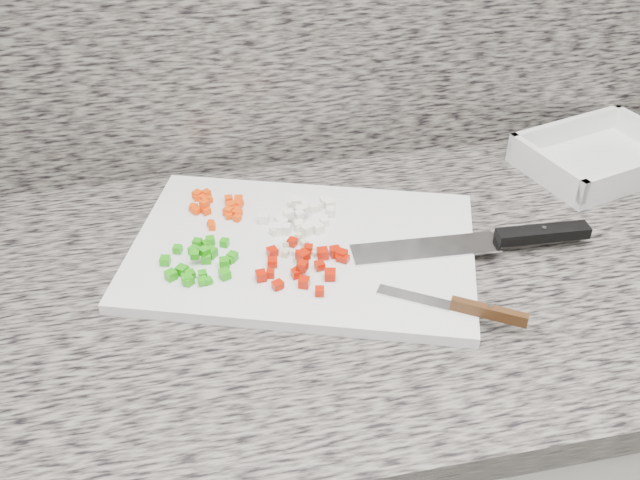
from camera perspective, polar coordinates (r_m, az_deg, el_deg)
The scene contains 11 objects.
cabinet at distance 1.31m, azimuth 3.65°, elevation -18.33°, with size 3.92×0.62×0.86m, color silver.
countertop at distance 0.98m, azimuth 4.65°, elevation -3.05°, with size 3.96×0.64×0.04m, color slate.
cutting_board at distance 0.98m, azimuth -1.38°, elevation -0.76°, with size 0.47×0.31×0.02m, color silver.
carrot_pile at distance 1.06m, azimuth -8.16°, elevation 2.75°, with size 0.08×0.10×0.02m.
onion_pile at distance 1.02m, azimuth -1.63°, elevation 1.85°, with size 0.12×0.10×0.02m.
green_pepper_pile at distance 0.95m, azimuth -9.54°, elevation -1.73°, with size 0.10×0.10×0.02m.
red_pepper_pile at distance 0.93m, azimuth -1.18°, elevation -1.93°, with size 0.13×0.12×0.02m.
garlic_pile at distance 0.96m, azimuth -1.89°, elevation -0.78°, with size 0.06×0.06×0.01m.
chef_knife at distance 1.01m, azimuth 14.42°, elevation 0.12°, with size 0.34×0.06×0.02m.
paring_knife at distance 0.89m, azimuth 11.87°, elevation -5.36°, with size 0.16×0.11×0.02m.
tray at distance 1.26m, azimuth 21.40°, elevation 6.10°, with size 0.28×0.23×0.05m.
Camera 1 is at (-0.23, 0.72, 1.50)m, focal length 40.00 mm.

